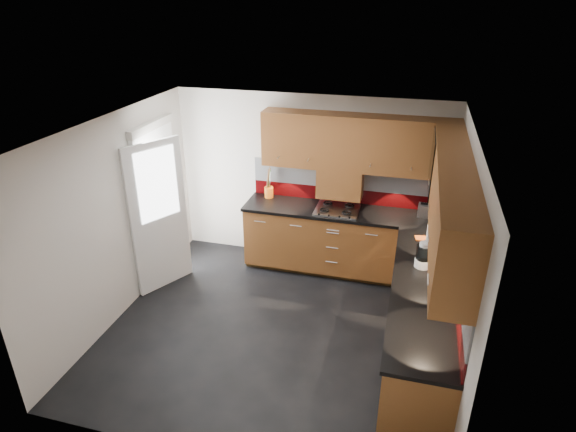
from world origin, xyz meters
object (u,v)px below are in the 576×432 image
(food_processor, at_px, (424,256))
(toaster, at_px, (427,211))
(utensil_pot, at_px, (269,191))
(gas_hob, at_px, (337,209))

(food_processor, bearing_deg, toaster, 88.38)
(toaster, relative_size, food_processor, 0.85)
(food_processor, bearing_deg, utensil_pot, 146.94)
(toaster, bearing_deg, food_processor, -91.62)
(gas_hob, relative_size, food_processor, 2.02)
(utensil_pot, bearing_deg, gas_hob, -11.15)
(utensil_pot, height_order, food_processor, utensil_pot)
(toaster, xyz_separation_m, food_processor, (-0.04, -1.31, 0.05))
(gas_hob, bearing_deg, utensil_pot, 168.85)
(utensil_pot, relative_size, toaster, 1.83)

